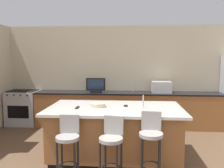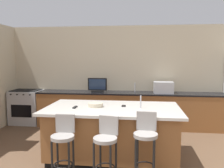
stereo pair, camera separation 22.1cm
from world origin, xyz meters
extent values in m
cube|color=beige|center=(0.00, 4.08, 1.32)|extent=(7.02, 0.12, 2.64)
cube|color=brown|center=(-0.01, 3.70, 0.43)|extent=(4.75, 0.60, 0.87)
cube|color=black|center=(-0.01, 3.70, 0.89)|extent=(4.78, 0.62, 0.04)
cube|color=black|center=(-0.21, 1.76, 0.04)|extent=(2.11, 1.05, 0.09)
cube|color=brown|center=(-0.21, 1.76, 0.48)|extent=(2.19, 1.13, 0.79)
cube|color=beige|center=(-0.21, 1.76, 0.90)|extent=(2.35, 1.29, 0.04)
cube|color=#B7BABF|center=(-2.80, 3.70, 0.45)|extent=(0.80, 0.60, 0.91)
cube|color=black|center=(-2.80, 3.40, 0.41)|extent=(0.56, 0.01, 0.33)
cube|color=black|center=(-2.80, 3.70, 0.92)|extent=(0.72, 0.50, 0.02)
cylinder|color=black|center=(-3.06, 3.39, 0.85)|extent=(0.04, 0.03, 0.04)
cylinder|color=black|center=(-2.89, 3.39, 0.85)|extent=(0.04, 0.03, 0.04)
cylinder|color=black|center=(-2.71, 3.39, 0.85)|extent=(0.04, 0.03, 0.04)
cylinder|color=black|center=(-2.54, 3.39, 0.85)|extent=(0.04, 0.03, 0.04)
cube|color=#B7BABF|center=(0.86, 3.70, 1.05)|extent=(0.48, 0.36, 0.28)
cube|color=black|center=(-0.82, 3.65, 0.93)|extent=(0.30, 0.16, 0.05)
cube|color=black|center=(-0.82, 3.65, 1.11)|extent=(0.49, 0.05, 0.32)
cube|color=#1E2D47|center=(-0.82, 3.62, 1.11)|extent=(0.43, 0.01, 0.27)
cylinder|color=#B2B2B7|center=(0.14, 3.80, 1.03)|extent=(0.02, 0.02, 0.24)
cylinder|color=#B2B2B7|center=(0.29, 1.76, 1.03)|extent=(0.02, 0.02, 0.22)
cylinder|color=gray|center=(-0.83, 0.91, 0.65)|extent=(0.34, 0.34, 0.05)
cube|color=gray|center=(-0.84, 1.06, 0.81)|extent=(0.29, 0.05, 0.28)
cylinder|color=black|center=(-0.95, 0.79, 0.31)|extent=(0.03, 0.03, 0.62)
cylinder|color=black|center=(-0.71, 0.79, 0.31)|extent=(0.03, 0.03, 0.62)
cylinder|color=black|center=(-0.96, 1.03, 0.31)|extent=(0.03, 0.03, 0.62)
cylinder|color=black|center=(-0.71, 1.04, 0.31)|extent=(0.03, 0.03, 0.62)
torus|color=black|center=(-0.83, 0.91, 0.23)|extent=(0.28, 0.28, 0.02)
cylinder|color=gray|center=(-0.21, 0.90, 0.65)|extent=(0.34, 0.34, 0.05)
cube|color=gray|center=(-0.17, 1.04, 0.81)|extent=(0.29, 0.09, 0.28)
cylinder|color=black|center=(-0.35, 0.80, 0.31)|extent=(0.03, 0.03, 0.62)
cylinder|color=black|center=(-0.11, 0.75, 0.31)|extent=(0.03, 0.03, 0.62)
cylinder|color=black|center=(-0.30, 1.04, 0.31)|extent=(0.03, 0.03, 0.62)
cylinder|color=black|center=(-0.06, 0.99, 0.31)|extent=(0.03, 0.03, 0.62)
torus|color=black|center=(-0.21, 0.90, 0.23)|extent=(0.28, 0.28, 0.02)
cylinder|color=gray|center=(0.36, 0.96, 0.71)|extent=(0.34, 0.34, 0.05)
cube|color=gray|center=(0.37, 1.11, 0.87)|extent=(0.29, 0.06, 0.28)
cylinder|color=black|center=(0.23, 0.85, 0.34)|extent=(0.03, 0.03, 0.68)
cylinder|color=black|center=(0.47, 0.83, 0.34)|extent=(0.03, 0.03, 0.68)
cylinder|color=black|center=(0.25, 1.10, 0.34)|extent=(0.03, 0.03, 0.68)
cylinder|color=black|center=(0.49, 1.07, 0.34)|extent=(0.03, 0.03, 0.68)
torus|color=black|center=(0.36, 0.96, 0.26)|extent=(0.28, 0.28, 0.02)
cylinder|color=beige|center=(-0.51, 1.77, 0.96)|extent=(0.27, 0.27, 0.07)
cube|color=black|center=(-0.02, 1.88, 0.93)|extent=(0.07, 0.15, 0.01)
cube|color=black|center=(-0.85, 1.64, 0.93)|extent=(0.05, 0.17, 0.02)
camera|label=1|loc=(0.06, -2.28, 1.79)|focal=37.58mm
camera|label=2|loc=(0.28, -2.26, 1.79)|focal=37.58mm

